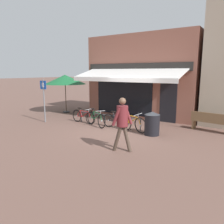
# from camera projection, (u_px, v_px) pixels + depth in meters

# --- Properties ---
(ground_plane) EXTENTS (160.00, 160.00, 0.00)m
(ground_plane) POSITION_uv_depth(u_px,v_px,m) (118.00, 131.00, 9.87)
(ground_plane) COLOR brown
(shop_front) EXTENTS (6.59, 4.78, 4.74)m
(shop_front) POSITION_uv_depth(u_px,v_px,m) (146.00, 76.00, 13.46)
(shop_front) COLOR #8E5647
(shop_front) RESTS_ON ground_plane
(bike_rack_rail) EXTENTS (3.57, 0.04, 0.57)m
(bike_rack_rail) POSITION_uv_depth(u_px,v_px,m) (108.00, 117.00, 10.69)
(bike_rack_rail) COLOR #47494F
(bike_rack_rail) RESTS_ON ground_plane
(bicycle_red) EXTENTS (1.63, 0.52, 0.79)m
(bicycle_red) POSITION_uv_depth(u_px,v_px,m) (83.00, 116.00, 11.38)
(bicycle_red) COLOR black
(bicycle_red) RESTS_ON ground_plane
(bicycle_green) EXTENTS (1.66, 0.79, 0.84)m
(bicycle_green) POSITION_uv_depth(u_px,v_px,m) (96.00, 118.00, 10.76)
(bicycle_green) COLOR black
(bicycle_green) RESTS_ON ground_plane
(bicycle_black) EXTENTS (1.67, 0.52, 0.82)m
(bicycle_black) POSITION_uv_depth(u_px,v_px,m) (117.00, 121.00, 10.26)
(bicycle_black) COLOR black
(bicycle_black) RESTS_ON ground_plane
(bicycle_orange) EXTENTS (1.78, 0.76, 0.87)m
(bicycle_orange) POSITION_uv_depth(u_px,v_px,m) (131.00, 123.00, 9.86)
(bicycle_orange) COLOR black
(bicycle_orange) RESTS_ON ground_plane
(pedestrian_adult) EXTENTS (0.63, 0.60, 1.83)m
(pedestrian_adult) POSITION_uv_depth(u_px,v_px,m) (122.00, 119.00, 7.19)
(pedestrian_adult) COLOR #47382D
(pedestrian_adult) RESTS_ON ground_plane
(litter_bin) EXTENTS (0.65, 0.65, 1.00)m
(litter_bin) POSITION_uv_depth(u_px,v_px,m) (152.00, 123.00, 9.20)
(litter_bin) COLOR black
(litter_bin) RESTS_ON ground_plane
(parking_sign) EXTENTS (0.44, 0.07, 2.25)m
(parking_sign) POSITION_uv_depth(u_px,v_px,m) (44.00, 96.00, 11.40)
(parking_sign) COLOR slate
(parking_sign) RESTS_ON ground_plane
(cafe_parasol) EXTENTS (2.67, 2.67, 2.46)m
(cafe_parasol) POSITION_uv_depth(u_px,v_px,m) (65.00, 80.00, 14.05)
(cafe_parasol) COLOR #4C3D2D
(cafe_parasol) RESTS_ON ground_plane
(park_bench) EXTENTS (1.64, 0.65, 0.87)m
(park_bench) POSITION_uv_depth(u_px,v_px,m) (210.00, 121.00, 9.73)
(park_bench) COLOR brown
(park_bench) RESTS_ON ground_plane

